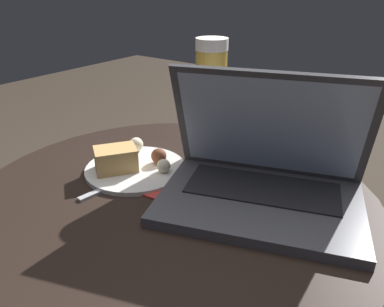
% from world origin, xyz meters
% --- Properties ---
extents(table, '(0.74, 0.74, 0.53)m').
position_xyz_m(table, '(0.00, 0.00, 0.39)').
color(table, '#515156').
rests_on(table, ground_plane).
extents(napkin, '(0.18, 0.13, 0.00)m').
position_xyz_m(napkin, '(-0.10, 0.02, 0.53)').
color(napkin, '#B7332D').
rests_on(napkin, table).
extents(laptop, '(0.39, 0.32, 0.23)m').
position_xyz_m(laptop, '(0.14, 0.08, 0.57)').
color(laptop, '#47474C').
rests_on(laptop, table).
extents(beer_glass, '(0.06, 0.06, 0.25)m').
position_xyz_m(beer_glass, '(-0.03, 0.17, 0.65)').
color(beer_glass, gold).
rests_on(beer_glass, table).
extents(snack_plate, '(0.20, 0.20, 0.06)m').
position_xyz_m(snack_plate, '(-0.12, 0.03, 0.54)').
color(snack_plate, silver).
rests_on(snack_plate, table).
extents(fork, '(0.04, 0.19, 0.00)m').
position_xyz_m(fork, '(-0.10, -0.00, 0.53)').
color(fork, '#B2B2B7').
rests_on(fork, table).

